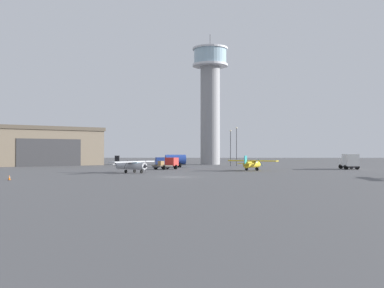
% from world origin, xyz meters
% --- Properties ---
extents(ground_plane, '(400.00, 400.00, 0.00)m').
position_xyz_m(ground_plane, '(0.00, 0.00, 0.00)').
color(ground_plane, '#545456').
extents(control_tower, '(10.18, 10.18, 37.73)m').
position_xyz_m(control_tower, '(6.79, 62.69, 20.19)').
color(control_tower, gray).
rests_on(control_tower, ground_plane).
extents(hangar, '(35.00, 32.08, 10.34)m').
position_xyz_m(hangar, '(-39.71, 54.63, 5.19)').
color(hangar, '#7A6B56').
rests_on(hangar, ground_plane).
extents(airplane_yellow, '(9.51, 7.62, 2.97)m').
position_xyz_m(airplane_yellow, '(13.87, 21.32, 1.39)').
color(airplane_yellow, gold).
rests_on(airplane_yellow, ground_plane).
extents(airplane_silver, '(7.82, 9.25, 3.02)m').
position_xyz_m(airplane_silver, '(-8.50, 12.33, 1.41)').
color(airplane_silver, '#B7BABF').
rests_on(airplane_silver, ground_plane).
extents(truck_fuel_tanker_blue, '(7.42, 4.25, 3.01)m').
position_xyz_m(truck_fuel_tanker_blue, '(-2.96, 39.51, 1.66)').
color(truck_fuel_tanker_blue, '#38383D').
rests_on(truck_fuel_tanker_blue, ground_plane).
extents(truck_flatbed_red, '(5.49, 5.95, 2.46)m').
position_xyz_m(truck_flatbed_red, '(-3.00, 28.17, 1.20)').
color(truck_flatbed_red, '#38383D').
rests_on(truck_flatbed_red, ground_plane).
extents(truck_box_white, '(3.46, 6.47, 3.22)m').
position_xyz_m(truck_box_white, '(35.33, 28.87, 1.75)').
color(truck_box_white, '#38383D').
rests_on(truck_box_white, ground_plane).
extents(light_post_west, '(0.44, 0.44, 9.28)m').
position_xyz_m(light_post_west, '(11.58, 47.68, 5.49)').
color(light_post_west, '#38383D').
rests_on(light_post_west, ground_plane).
extents(light_post_east, '(0.44, 0.44, 10.19)m').
position_xyz_m(light_post_east, '(13.37, 50.88, 5.96)').
color(light_post_east, '#38383D').
rests_on(light_post_east, ground_plane).
extents(traffic_cone_near_left, '(0.36, 0.36, 0.72)m').
position_xyz_m(traffic_cone_near_left, '(-21.34, -7.82, 0.35)').
color(traffic_cone_near_left, black).
rests_on(traffic_cone_near_left, ground_plane).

